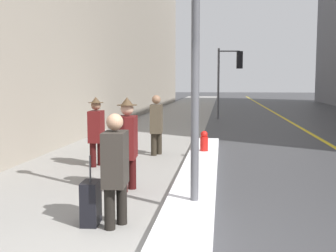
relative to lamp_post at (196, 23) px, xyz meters
The scene contains 12 objects.
sidewalk_slab 13.69m from the lamp_post, 99.77° to the left, with size 4.00×80.00×0.01m.
road_centre_stripe 14.01m from the lamp_post, 74.27° to the left, with size 0.16×80.00×0.00m.
snow_bank_curb 3.60m from the lamp_post, 91.42° to the left, with size 0.72×9.15×0.19m.
building_facade_left 19.89m from the lamp_post, 111.77° to the left, with size 6.00×36.00×12.01m.
lamp_post is the anchor object (origin of this frame).
traffic_light_near 16.45m from the lamp_post, 86.99° to the left, with size 1.31×0.42×3.70m.
pedestrian_nearside 2.29m from the lamp_post, 141.75° to the right, with size 0.32×0.51×1.52m.
pedestrian_in_fedora 2.48m from the lamp_post, 139.02° to the left, with size 0.35×0.53×1.66m.
pedestrian_in_glasses 4.39m from the lamp_post, 127.84° to the left, with size 0.34×0.51×1.60m.
pedestrian_trailing 5.31m from the lamp_post, 105.33° to the left, with size 0.34×0.53×1.59m.
rolling_suitcase 2.89m from the lamp_post, 151.30° to the right, with size 0.24×0.37×0.95m.
fire_hydrant 5.12m from the lamp_post, 90.63° to the left, with size 0.20×0.20×0.70m.
Camera 1 is at (0.66, -4.28, 1.91)m, focal length 45.00 mm.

